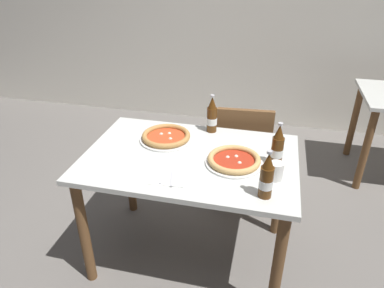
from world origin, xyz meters
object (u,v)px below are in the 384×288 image
object	(u,v)px
pizza_margherita_near	(234,160)
beer_bottle_left	(277,147)
napkin_with_cutlery	(169,176)
chair_behind_table	(243,150)
pizza_marinara_far	(166,137)
paper_cup	(276,171)
dining_table_main	(190,173)
beer_bottle_right	(267,178)
beer_bottle_center	(212,116)

from	to	relation	value
pizza_margherita_near	beer_bottle_left	world-z (taller)	beer_bottle_left
napkin_with_cutlery	chair_behind_table	bearing A→B (deg)	69.63
pizza_marinara_far	beer_bottle_left	world-z (taller)	beer_bottle_left
paper_cup	beer_bottle_left	bearing A→B (deg)	91.02
dining_table_main	pizza_margherita_near	xyz separation A→B (m)	(0.25, -0.02, 0.14)
chair_behind_table	beer_bottle_left	xyz separation A→B (m)	(0.22, -0.58, 0.37)
beer_bottle_right	paper_cup	distance (m)	0.17
pizza_marinara_far	napkin_with_cutlery	bearing A→B (deg)	-71.09
paper_cup	pizza_margherita_near	bearing A→B (deg)	156.24
beer_bottle_right	chair_behind_table	bearing A→B (deg)	101.53
dining_table_main	beer_bottle_right	size ratio (longest dim) A/B	4.86
pizza_marinara_far	beer_bottle_left	bearing A→B (deg)	-11.01
beer_bottle_center	dining_table_main	bearing A→B (deg)	-100.20
beer_bottle_center	beer_bottle_right	distance (m)	0.72
beer_bottle_center	paper_cup	world-z (taller)	beer_bottle_center
dining_table_main	beer_bottle_left	bearing A→B (deg)	3.14
beer_bottle_right	paper_cup	world-z (taller)	beer_bottle_right
pizza_margherita_near	paper_cup	xyz separation A→B (m)	(0.22, -0.10, 0.03)
pizza_marinara_far	beer_bottle_center	world-z (taller)	beer_bottle_center
beer_bottle_right	napkin_with_cutlery	bearing A→B (deg)	173.54
pizza_marinara_far	dining_table_main	bearing A→B (deg)	-39.44
pizza_margherita_near	beer_bottle_center	distance (m)	0.42
beer_bottle_left	beer_bottle_right	xyz separation A→B (m)	(-0.04, -0.31, 0.00)
paper_cup	chair_behind_table	bearing A→B (deg)	107.10
beer_bottle_left	dining_table_main	bearing A→B (deg)	-176.86
chair_behind_table	pizza_marinara_far	size ratio (longest dim) A/B	2.62
napkin_with_cutlery	paper_cup	world-z (taller)	paper_cup
beer_bottle_left	beer_bottle_center	size ratio (longest dim) A/B	1.00
pizza_marinara_far	beer_bottle_right	size ratio (longest dim) A/B	1.31
dining_table_main	napkin_with_cutlery	distance (m)	0.26
chair_behind_table	paper_cup	bearing A→B (deg)	102.86
beer_bottle_right	napkin_with_cutlery	world-z (taller)	beer_bottle_right
beer_bottle_center	paper_cup	bearing A→B (deg)	-47.86
napkin_with_cutlery	paper_cup	distance (m)	0.55
pizza_marinara_far	beer_bottle_center	distance (m)	0.32
chair_behind_table	beer_bottle_right	size ratio (longest dim) A/B	3.44
beer_bottle_center	napkin_with_cutlery	size ratio (longest dim) A/B	1.26
dining_table_main	pizza_marinara_far	xyz separation A→B (m)	(-0.19, 0.15, 0.13)
pizza_marinara_far	napkin_with_cutlery	size ratio (longest dim) A/B	1.65
beer_bottle_center	beer_bottle_right	size ratio (longest dim) A/B	1.00
dining_table_main	beer_bottle_left	distance (m)	0.52
chair_behind_table	napkin_with_cutlery	world-z (taller)	chair_behind_table
dining_table_main	pizza_margherita_near	world-z (taller)	pizza_margherita_near
pizza_margherita_near	paper_cup	world-z (taller)	paper_cup
pizza_marinara_far	napkin_with_cutlery	distance (m)	0.40
beer_bottle_right	beer_bottle_left	bearing A→B (deg)	82.33
pizza_marinara_far	beer_bottle_left	size ratio (longest dim) A/B	1.31
beer_bottle_left	paper_cup	distance (m)	0.16
beer_bottle_left	beer_bottle_right	world-z (taller)	same
pizza_marinara_far	beer_bottle_center	xyz separation A→B (m)	(0.25, 0.18, 0.08)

